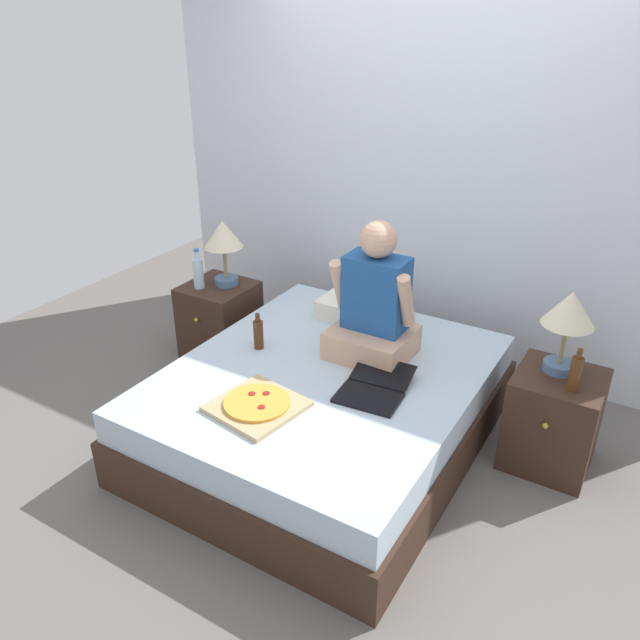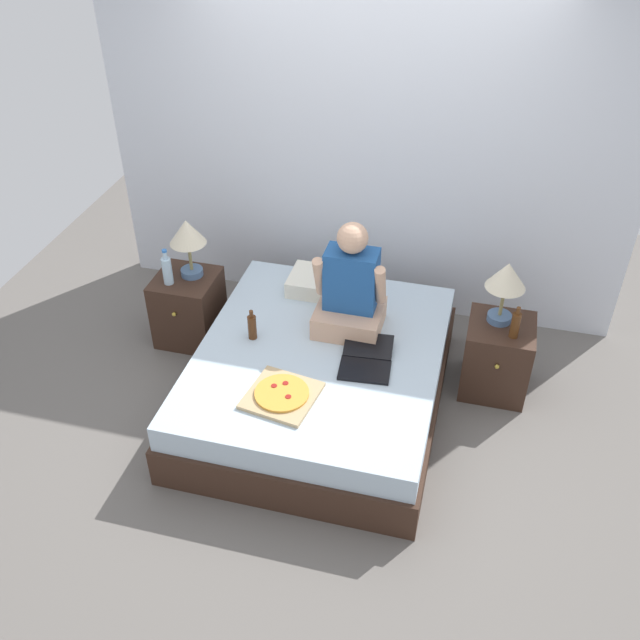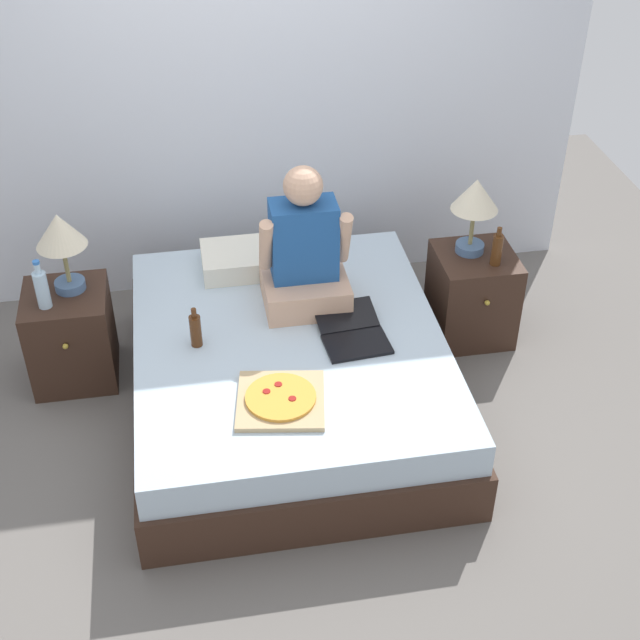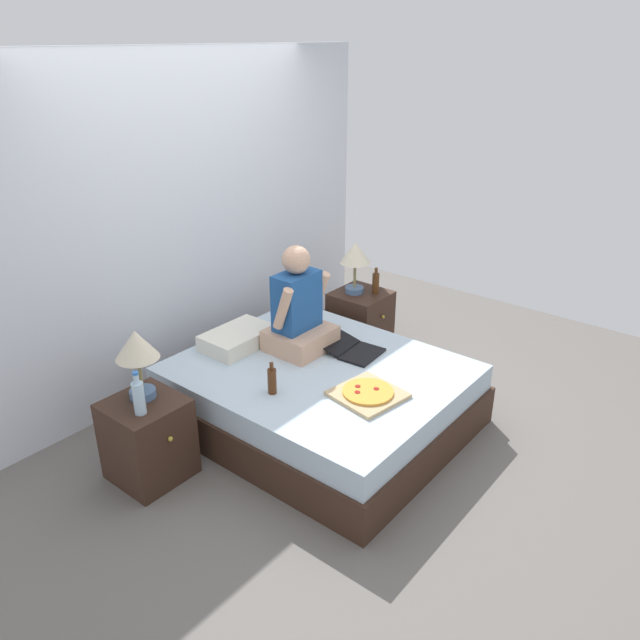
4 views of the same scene
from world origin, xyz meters
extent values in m
plane|color=#66605B|center=(0.00, 0.00, 0.00)|extent=(5.90, 5.90, 0.00)
cube|color=silver|center=(0.00, 1.32, 1.25)|extent=(3.90, 0.12, 2.50)
cube|color=#382319|center=(0.00, 0.00, 0.14)|extent=(1.60, 1.91, 0.28)
cube|color=silver|center=(0.00, 0.00, 0.37)|extent=(1.55, 1.85, 0.18)
cube|color=#382319|center=(-1.13, 0.46, 0.27)|extent=(0.44, 0.44, 0.54)
sphere|color=gold|center=(-1.13, 0.23, 0.38)|extent=(0.03, 0.03, 0.03)
cylinder|color=#4C6B93|center=(-1.09, 0.51, 0.56)|extent=(0.16, 0.16, 0.05)
cylinder|color=olive|center=(-1.09, 0.51, 0.70)|extent=(0.02, 0.02, 0.22)
cone|color=beige|center=(-1.09, 0.51, 0.90)|extent=(0.26, 0.26, 0.18)
cylinder|color=silver|center=(-1.21, 0.37, 0.64)|extent=(0.07, 0.07, 0.20)
cylinder|color=silver|center=(-1.21, 0.37, 0.77)|extent=(0.03, 0.03, 0.06)
cylinder|color=blue|center=(-1.21, 0.37, 0.81)|extent=(0.04, 0.04, 0.02)
cube|color=#382319|center=(1.13, 0.46, 0.27)|extent=(0.44, 0.44, 0.54)
sphere|color=gold|center=(1.13, 0.23, 0.38)|extent=(0.03, 0.03, 0.03)
cylinder|color=#4C6B93|center=(1.10, 0.51, 0.56)|extent=(0.16, 0.16, 0.05)
cylinder|color=olive|center=(1.10, 0.51, 0.70)|extent=(0.02, 0.02, 0.22)
cone|color=beige|center=(1.10, 0.51, 0.90)|extent=(0.26, 0.26, 0.18)
cylinder|color=#512D14|center=(1.20, 0.36, 0.63)|extent=(0.06, 0.06, 0.18)
cylinder|color=#512D14|center=(1.20, 0.36, 0.74)|extent=(0.03, 0.03, 0.05)
cube|color=silver|center=(-0.13, 0.68, 0.52)|extent=(0.52, 0.34, 0.12)
cube|color=tan|center=(0.13, 0.29, 0.54)|extent=(0.44, 0.40, 0.16)
cube|color=#1E4C8C|center=(0.13, 0.32, 0.83)|extent=(0.34, 0.20, 0.42)
sphere|color=tan|center=(0.13, 0.32, 1.14)|extent=(0.20, 0.20, 0.20)
cylinder|color=tan|center=(-0.07, 0.27, 0.85)|extent=(0.07, 0.18, 0.32)
cylinder|color=tan|center=(0.33, 0.27, 0.85)|extent=(0.07, 0.18, 0.32)
cube|color=black|center=(0.32, -0.13, 0.47)|extent=(0.34, 0.25, 0.02)
cube|color=black|center=(0.31, 0.08, 0.50)|extent=(0.33, 0.22, 0.06)
cube|color=tan|center=(-0.11, -0.48, 0.47)|extent=(0.46, 0.46, 0.03)
cylinder|color=gold|center=(-0.11, -0.48, 0.49)|extent=(0.33, 0.33, 0.02)
cylinder|color=maroon|center=(-0.17, -0.44, 0.50)|extent=(0.04, 0.04, 0.00)
cylinder|color=maroon|center=(-0.06, -0.51, 0.50)|extent=(0.04, 0.04, 0.00)
cylinder|color=maroon|center=(-0.11, -0.40, 0.50)|extent=(0.04, 0.04, 0.00)
cylinder|color=#4C2811|center=(-0.46, 0.02, 0.54)|extent=(0.06, 0.06, 0.17)
cylinder|color=#4C2811|center=(-0.46, 0.02, 0.65)|extent=(0.03, 0.03, 0.05)
camera|label=1|loc=(1.48, -2.50, 2.23)|focal=35.00mm
camera|label=2|loc=(0.90, -3.45, 3.40)|focal=40.00mm
camera|label=3|loc=(-0.46, -3.54, 3.20)|focal=50.00mm
camera|label=4|loc=(-2.95, -2.39, 2.56)|focal=35.00mm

